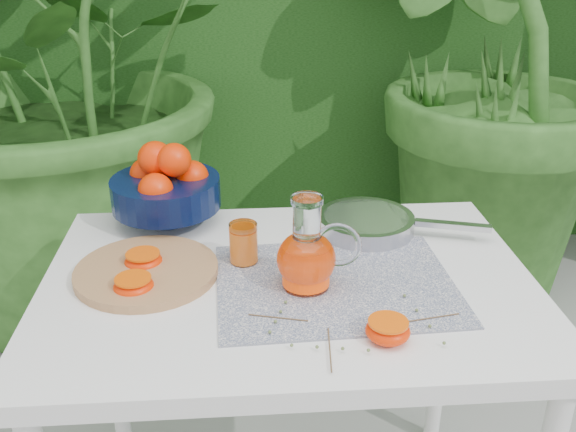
{
  "coord_description": "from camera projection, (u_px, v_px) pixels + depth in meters",
  "views": [
    {
      "loc": [
        -0.1,
        -1.12,
        1.42
      ],
      "look_at": [
        -0.02,
        0.03,
        0.88
      ],
      "focal_mm": 40.0,
      "sensor_mm": 36.0,
      "label": 1
    }
  ],
  "objects": [
    {
      "name": "juice_pitcher",
      "position": [
        307.0,
        256.0,
        1.24
      ],
      "size": [
        0.17,
        0.14,
        0.19
      ],
      "color": "white",
      "rests_on": "white_table"
    },
    {
      "name": "potted_plant_left",
      "position": [
        64.0,
        49.0,
        2.26
      ],
      "size": [
        2.58,
        2.58,
        1.99
      ],
      "primitive_type": "imported",
      "rotation": [
        0.0,
        0.0,
        0.37
      ],
      "color": "#2B561D",
      "rests_on": "ground"
    },
    {
      "name": "white_table",
      "position": [
        289.0,
        311.0,
        1.34
      ],
      "size": [
        1.0,
        0.7,
        0.75
      ],
      "color": "white",
      "rests_on": "ground"
    },
    {
      "name": "cutting_board",
      "position": [
        147.0,
        271.0,
        1.31
      ],
      "size": [
        0.37,
        0.37,
        0.02
      ],
      "primitive_type": "cylinder",
      "rotation": [
        0.0,
        0.0,
        0.3
      ],
      "color": "#A87F4B",
      "rests_on": "white_table"
    },
    {
      "name": "fruit_bowl",
      "position": [
        166.0,
        186.0,
        1.51
      ],
      "size": [
        0.31,
        0.31,
        0.2
      ],
      "color": "black",
      "rests_on": "white_table"
    },
    {
      "name": "potted_plant_right",
      "position": [
        477.0,
        55.0,
        2.33
      ],
      "size": [
        2.72,
        2.72,
        1.93
      ],
      "primitive_type": "imported",
      "rotation": [
        0.0,
        0.0,
        2.39
      ],
      "color": "#2B561D",
      "rests_on": "ground"
    },
    {
      "name": "orange_halves",
      "position": [
        214.0,
        290.0,
        1.23
      ],
      "size": [
        0.56,
        0.38,
        0.04
      ],
      "color": "#FE2902",
      "rests_on": "white_table"
    },
    {
      "name": "saute_pan",
      "position": [
        367.0,
        223.0,
        1.49
      ],
      "size": [
        0.41,
        0.28,
        0.04
      ],
      "color": "#B4B4B9",
      "rests_on": "white_table"
    },
    {
      "name": "thyme_sprigs",
      "position": [
        347.0,
        327.0,
        1.14
      ],
      "size": [
        0.39,
        0.22,
        0.01
      ],
      "color": "brown",
      "rests_on": "white_table"
    },
    {
      "name": "placemat",
      "position": [
        335.0,
        284.0,
        1.28
      ],
      "size": [
        0.49,
        0.39,
        0.0
      ],
      "primitive_type": "cube",
      "rotation": [
        0.0,
        0.0,
        0.04
      ],
      "color": "#0C1C44",
      "rests_on": "white_table"
    },
    {
      "name": "juice_tumbler",
      "position": [
        244.0,
        244.0,
        1.35
      ],
      "size": [
        0.07,
        0.07,
        0.09
      ],
      "color": "white",
      "rests_on": "white_table"
    }
  ]
}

